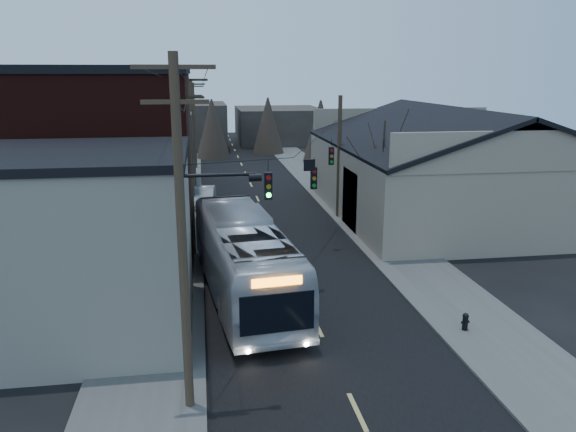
# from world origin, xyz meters

# --- Properties ---
(road_surface) EXTENTS (9.00, 110.00, 0.02)m
(road_surface) POSITION_xyz_m (0.00, 30.00, 0.01)
(road_surface) COLOR black
(road_surface) RESTS_ON ground
(sidewalk_left) EXTENTS (4.00, 110.00, 0.12)m
(sidewalk_left) POSITION_xyz_m (-6.50, 30.00, 0.06)
(sidewalk_left) COLOR #474744
(sidewalk_left) RESTS_ON ground
(sidewalk_right) EXTENTS (4.00, 110.00, 0.12)m
(sidewalk_right) POSITION_xyz_m (6.50, 30.00, 0.06)
(sidewalk_right) COLOR #474744
(sidewalk_right) RESTS_ON ground
(building_clapboard) EXTENTS (8.00, 8.00, 7.00)m
(building_clapboard) POSITION_xyz_m (-9.00, 9.00, 3.50)
(building_clapboard) COLOR gray
(building_clapboard) RESTS_ON ground
(building_brick) EXTENTS (10.00, 12.00, 10.00)m
(building_brick) POSITION_xyz_m (-10.00, 20.00, 5.00)
(building_brick) COLOR black
(building_brick) RESTS_ON ground
(building_left_far) EXTENTS (9.00, 14.00, 7.00)m
(building_left_far) POSITION_xyz_m (-9.50, 36.00, 3.50)
(building_left_far) COLOR #2F2A26
(building_left_far) RESTS_ON ground
(warehouse) EXTENTS (16.16, 20.60, 7.73)m
(warehouse) POSITION_xyz_m (13.00, 25.00, 2.70)
(warehouse) COLOR gray
(warehouse) RESTS_ON ground
(building_far_left) EXTENTS (10.00, 12.00, 6.00)m
(building_far_left) POSITION_xyz_m (-6.00, 65.00, 3.00)
(building_far_left) COLOR #2F2A26
(building_far_left) RESTS_ON ground
(building_far_right) EXTENTS (12.00, 14.00, 5.00)m
(building_far_right) POSITION_xyz_m (7.00, 70.00, 2.50)
(building_far_right) COLOR #2F2A26
(building_far_right) RESTS_ON ground
(bare_tree) EXTENTS (0.40, 0.40, 7.20)m
(bare_tree) POSITION_xyz_m (6.50, 20.00, 3.60)
(bare_tree) COLOR black
(bare_tree) RESTS_ON ground
(utility_lines) EXTENTS (11.24, 45.28, 10.50)m
(utility_lines) POSITION_xyz_m (-3.11, 24.14, 4.95)
(utility_lines) COLOR #382B1E
(utility_lines) RESTS_ON ground
(bus) EXTENTS (4.39, 13.35, 3.65)m
(bus) POSITION_xyz_m (-2.64, 11.79, 1.83)
(bus) COLOR #B4B9C1
(bus) RESTS_ON ground
(parked_car) EXTENTS (1.98, 4.63, 1.48)m
(parked_car) POSITION_xyz_m (-4.30, 30.13, 0.74)
(parked_car) COLOR #979A9E
(parked_car) RESTS_ON ground
(fire_hydrant) EXTENTS (0.34, 0.24, 0.71)m
(fire_hydrant) POSITION_xyz_m (5.64, 6.57, 0.50)
(fire_hydrant) COLOR black
(fire_hydrant) RESTS_ON sidewalk_right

